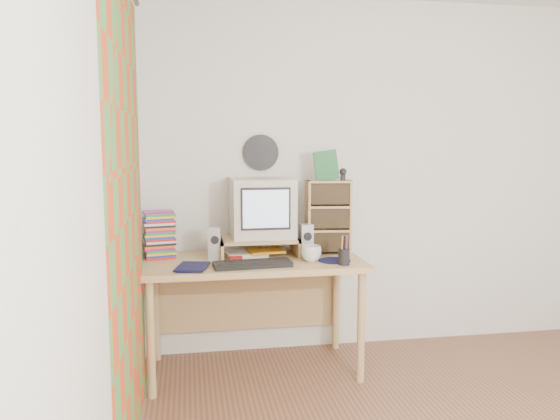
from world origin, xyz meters
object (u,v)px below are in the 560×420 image
object	(u,v)px
desk	(252,277)
diary	(178,265)
crt_monitor	(262,208)
mug	(311,253)
keyboard	(252,264)
cd_rack	(329,217)
dvd_stack	(160,238)

from	to	relation	value
desk	diary	xyz separation A→B (m)	(-0.48, -0.24, 0.16)
crt_monitor	mug	bearing A→B (deg)	-45.69
desk	mug	xyz separation A→B (m)	(0.36, -0.19, 0.19)
crt_monitor	mug	distance (m)	0.47
desk	keyboard	world-z (taller)	keyboard
keyboard	diary	distance (m)	0.45
cd_rack	mug	xyz separation A→B (m)	(-0.18, -0.24, -0.20)
mug	desk	bearing A→B (deg)	152.31
keyboard	cd_rack	size ratio (longest dim) A/B	0.95
crt_monitor	desk	bearing A→B (deg)	-134.38
dvd_stack	diary	xyz separation A→B (m)	(0.12, -0.32, -0.11)
keyboard	mug	bearing A→B (deg)	8.17
keyboard	mug	distance (m)	0.40
crt_monitor	cd_rack	size ratio (longest dim) A/B	0.83
desk	crt_monitor	world-z (taller)	crt_monitor
dvd_stack	mug	bearing A→B (deg)	-26.32
cd_rack	mug	distance (m)	0.36
keyboard	cd_rack	distance (m)	0.69
cd_rack	desk	bearing A→B (deg)	-167.42
cd_rack	dvd_stack	bearing A→B (deg)	-174.38
crt_monitor	keyboard	distance (m)	0.48
keyboard	dvd_stack	size ratio (longest dim) A/B	1.77
crt_monitor	keyboard	world-z (taller)	crt_monitor
dvd_stack	cd_rack	xyz separation A→B (m)	(1.13, -0.02, 0.12)
crt_monitor	dvd_stack	bearing A→B (deg)	-179.77
keyboard	cd_rack	world-z (taller)	cd_rack
cd_rack	diary	size ratio (longest dim) A/B	2.31
mug	diary	distance (m)	0.83
desk	diary	world-z (taller)	diary
dvd_stack	keyboard	bearing A→B (deg)	-42.56
crt_monitor	dvd_stack	world-z (taller)	crt_monitor
diary	cd_rack	bearing A→B (deg)	29.56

